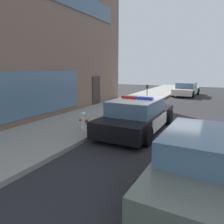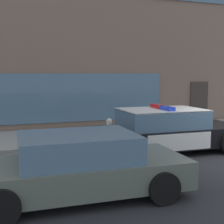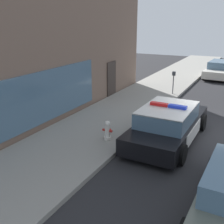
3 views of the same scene
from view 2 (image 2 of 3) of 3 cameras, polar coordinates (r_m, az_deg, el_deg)
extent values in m
cube|color=gray|center=(13.82, 9.19, -3.35)|extent=(48.00, 3.57, 0.15)
cube|color=#7A6051|center=(20.20, -8.51, 12.45)|extent=(18.76, 11.93, 9.02)
cube|color=slate|center=(13.86, -12.72, 2.33)|extent=(11.26, 0.08, 2.10)
cube|color=#382D28|center=(16.75, 15.17, 1.62)|extent=(1.00, 0.08, 2.10)
cube|color=black|center=(10.49, 9.78, -4.21)|extent=(4.99, 1.99, 0.60)
cube|color=silver|center=(11.29, 16.91, -2.78)|extent=(1.71, 1.91, 0.05)
cube|color=silver|center=(9.76, 0.76, -3.95)|extent=(1.42, 1.90, 0.05)
cube|color=silver|center=(11.30, 6.99, -3.38)|extent=(2.09, 0.06, 0.51)
cube|color=silver|center=(9.61, 12.02, -5.27)|extent=(2.09, 0.06, 0.51)
cube|color=yellow|center=(11.31, 6.95, -3.37)|extent=(0.22, 0.02, 0.26)
cube|color=slate|center=(10.30, 8.87, -1.18)|extent=(2.61, 1.77, 0.60)
cube|color=silver|center=(10.27, 8.90, 0.42)|extent=(2.61, 1.77, 0.04)
cube|color=red|center=(10.57, 8.04, 1.05)|extent=(0.21, 0.66, 0.11)
cube|color=blue|center=(9.96, 9.82, 0.67)|extent=(0.21, 0.66, 0.11)
cylinder|color=black|center=(12.16, 14.42, -3.59)|extent=(0.68, 0.23, 0.68)
cylinder|color=black|center=(10.75, -0.44, -4.72)|extent=(0.68, 0.23, 0.68)
cylinder|color=black|center=(8.99, 3.41, -7.02)|extent=(0.68, 0.23, 0.68)
cylinder|color=silver|center=(11.75, -0.50, -4.43)|extent=(0.28, 0.28, 0.10)
cylinder|color=silver|center=(11.70, -0.50, -3.11)|extent=(0.19, 0.19, 0.45)
sphere|color=silver|center=(11.65, -0.50, -1.70)|extent=(0.22, 0.22, 0.22)
cylinder|color=#B21E19|center=(11.64, -0.50, -1.32)|extent=(0.06, 0.06, 0.05)
cylinder|color=#B21E19|center=(11.56, -0.26, -3.11)|extent=(0.09, 0.10, 0.09)
cylinder|color=#B21E19|center=(11.83, -0.73, -2.88)|extent=(0.09, 0.10, 0.09)
cylinder|color=#B21E19|center=(11.75, 0.20, -3.15)|extent=(0.10, 0.12, 0.12)
cube|color=#596056|center=(6.64, -6.06, -10.78)|extent=(4.48, 1.95, 0.56)
cube|color=slate|center=(6.50, -6.12, -6.32)|extent=(2.35, 1.71, 0.56)
cylinder|color=black|center=(5.71, -19.09, -15.82)|extent=(0.65, 0.22, 0.64)
cylinder|color=black|center=(7.45, -18.83, -10.46)|extent=(0.65, 0.22, 0.64)
cylinder|color=black|center=(6.34, 9.20, -13.24)|extent=(0.65, 0.22, 0.64)
cylinder|color=black|center=(7.93, 3.07, -9.03)|extent=(0.65, 0.22, 0.64)
camera|label=1|loc=(6.87, -48.04, 5.59)|focal=33.51mm
camera|label=3|loc=(8.13, -57.62, 17.71)|focal=44.84mm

